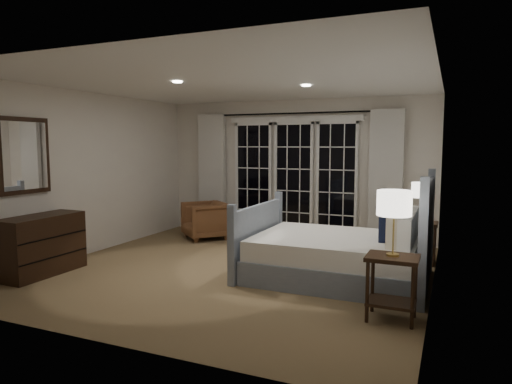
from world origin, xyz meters
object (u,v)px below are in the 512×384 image
at_px(bed, 341,254).
at_px(lamp_right, 422,191).
at_px(nightstand_right, 420,236).
at_px(armchair, 205,220).
at_px(nightstand_left, 392,278).
at_px(lamp_left, 394,204).
at_px(dresser, 42,245).

bearing_deg(bed, lamp_right, 54.84).
height_order(nightstand_right, armchair, armchair).
height_order(nightstand_left, lamp_left, lamp_left).
xyz_separation_m(nightstand_right, armchair, (-3.68, 0.28, -0.06)).
relative_size(bed, nightstand_left, 3.47).
height_order(bed, lamp_right, bed).
bearing_deg(bed, nightstand_right, 54.84).
bearing_deg(dresser, lamp_left, 2.46).
bearing_deg(lamp_left, bed, 123.46).
height_order(bed, dresser, bed).
height_order(nightstand_left, nightstand_right, nightstand_left).
relative_size(lamp_right, dresser, 0.51).
bearing_deg(lamp_right, dresser, -150.43).
distance_m(lamp_left, armchair, 4.52).
xyz_separation_m(bed, armchair, (-2.82, 1.50, 0.01)).
xyz_separation_m(lamp_left, dresser, (-4.40, -0.19, -0.75)).
distance_m(bed, lamp_left, 1.60).
relative_size(lamp_left, dresser, 0.57).
bearing_deg(nightstand_right, bed, -125.16).
bearing_deg(armchair, nightstand_right, 37.13).
relative_size(lamp_left, armchair, 0.86).
xyz_separation_m(bed, dresser, (-3.65, -1.33, 0.06)).
distance_m(nightstand_left, nightstand_right, 2.37).
xyz_separation_m(bed, lamp_right, (0.86, 1.23, 0.72)).
bearing_deg(dresser, nightstand_right, 29.57).
bearing_deg(nightstand_right, lamp_left, -92.57).
distance_m(bed, lamp_right, 1.66).
height_order(nightstand_left, dresser, dresser).
xyz_separation_m(nightstand_left, dresser, (-4.40, -0.19, -0.03)).
bearing_deg(armchair, nightstand_left, 4.92).
distance_m(armchair, dresser, 2.95).
xyz_separation_m(lamp_right, armchair, (-3.68, 0.28, -0.71)).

